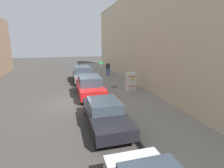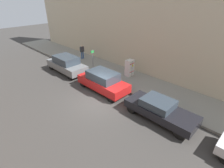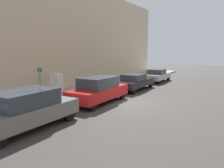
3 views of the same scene
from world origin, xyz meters
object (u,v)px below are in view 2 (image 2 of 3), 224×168
Objects in this scene: pedestrian_walking_far at (82,51)px; parked_sedan_dark at (160,109)px; street_sign_post at (93,60)px; parked_suv_red at (103,81)px; fire_hydrant at (77,62)px; parked_suv_gray at (67,64)px; discarded_refrigerator at (130,68)px.

pedestrian_walking_far is 0.37× the size of parked_sedan_dark.
street_sign_post reaches higher than parked_suv_red.
fire_hydrant is 6.34m from parked_suv_red.
fire_hydrant is 11.72m from parked_sedan_dark.
street_sign_post reaches higher than pedestrian_walking_far.
fire_hydrant is (0.06, -2.79, -0.95)m from street_sign_post.
parked_suv_gray is 5.64m from parked_suv_red.
discarded_refrigerator is 0.33× the size of parked_suv_gray.
discarded_refrigerator is 0.68× the size of street_sign_post.
fire_hydrant is at bearing -98.01° from parked_sedan_dark.
street_sign_post is 0.51× the size of parked_suv_red.
parked_suv_gray is (1.70, -2.31, -0.62)m from street_sign_post.
pedestrian_walking_far is at bearing -112.78° from street_sign_post.
parked_sedan_dark is (3.67, 5.62, -0.24)m from discarded_refrigerator.
discarded_refrigerator is at bearing -178.07° from parked_suv_red.
parked_suv_red reaches higher than fire_hydrant.
parked_sedan_dark is (1.70, 8.82, -0.77)m from street_sign_post.
discarded_refrigerator is at bearing 108.79° from fire_hydrant.
pedestrian_walking_far is (-1.77, -4.22, -0.32)m from street_sign_post.
street_sign_post reaches higher than discarded_refrigerator.
street_sign_post reaches higher than fire_hydrant.
street_sign_post is at bearing -117.02° from parked_suv_red.
street_sign_post is at bearing -58.32° from discarded_refrigerator.
discarded_refrigerator is 3.80m from street_sign_post.
fire_hydrant is 0.16× the size of parked_suv_red.
street_sign_post reaches higher than parked_suv_gray.
parked_suv_red is (1.63, 6.12, 0.32)m from fire_hydrant.
parked_suv_gray reaches higher than fire_hydrant.
pedestrian_walking_far is at bearing -88.43° from discarded_refrigerator.
parked_sedan_dark is (0.00, 11.13, -0.16)m from parked_suv_gray.
fire_hydrant is at bearing -71.21° from discarded_refrigerator.
pedestrian_walking_far reaches higher than discarded_refrigerator.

